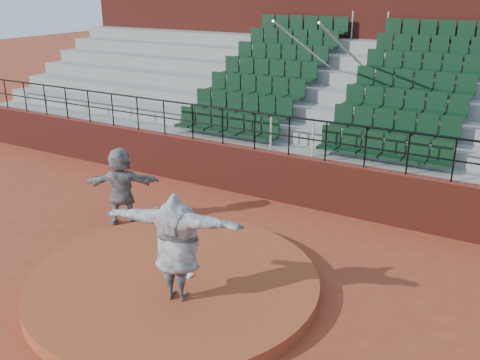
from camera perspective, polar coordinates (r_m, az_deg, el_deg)
name	(u,v)px	position (r m, az deg, el deg)	size (l,w,h in m)	color
ground	(174,288)	(10.48, -7.02, -11.34)	(90.00, 90.00, 0.00)	#963921
pitchers_mound	(174,282)	(10.42, -7.04, -10.75)	(5.50, 5.50, 0.25)	#9E4223
pitching_rubber	(178,272)	(10.45, -6.58, -9.74)	(0.60, 0.15, 0.03)	white
boundary_wall	(288,178)	(14.09, 5.11, 0.18)	(24.00, 0.30, 1.30)	maroon
wall_railing	(289,127)	(13.68, 5.29, 5.61)	(24.04, 0.05, 1.03)	black
seating_deck	(338,120)	(17.10, 10.46, 6.30)	(24.00, 5.97, 4.63)	gray
press_box_facade	(381,40)	(20.48, 14.79, 14.23)	(24.00, 3.00, 7.10)	maroon
pitcher	(177,247)	(9.25, -6.78, -7.06)	(2.44, 0.66, 1.98)	black
fielder	(121,186)	(12.98, -12.54, -0.62)	(1.76, 0.56, 1.90)	black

